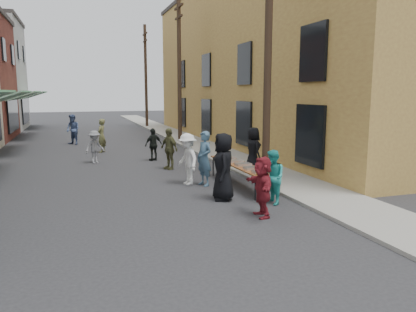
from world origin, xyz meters
TOP-DOWN VIEW (x-y plane):
  - ground at (0.00, 0.00)m, footprint 120.00×120.00m
  - sidewalk at (5.00, 15.00)m, footprint 2.20×60.00m
  - building_ochre at (11.10, 14.00)m, footprint 10.00×28.00m
  - utility_pole_near at (4.30, 3.00)m, footprint 0.26×0.26m
  - utility_pole_mid at (4.30, 15.00)m, footprint 0.26×0.26m
  - utility_pole_far at (4.30, 27.00)m, footprint 0.26×0.26m
  - serving_table at (3.20, 2.73)m, footprint 0.70×4.00m
  - catering_tray_sausage at (3.20, 1.08)m, footprint 0.50×0.33m
  - catering_tray_foil_b at (3.20, 1.73)m, footprint 0.50×0.33m
  - catering_tray_buns at (3.20, 2.43)m, footprint 0.50×0.33m
  - catering_tray_foil_d at (3.20, 3.13)m, footprint 0.50×0.33m
  - catering_tray_buns_end at (3.20, 3.83)m, footprint 0.50×0.33m
  - condiment_jar_a at (2.98, 0.78)m, footprint 0.07×0.07m
  - condiment_jar_b at (2.98, 0.88)m, footprint 0.07×0.07m
  - condiment_jar_c at (2.98, 0.98)m, footprint 0.07×0.07m
  - cup_stack at (3.40, 0.83)m, footprint 0.08×0.08m
  - guest_front_a at (2.05, 1.22)m, footprint 0.85×1.09m
  - guest_front_b at (2.10, 3.18)m, footprint 0.63×0.78m
  - guest_front_c at (3.20, 0.34)m, footprint 0.59×0.75m
  - guest_front_d at (1.60, 3.51)m, footprint 0.85×1.24m
  - guest_front_e at (1.63, 6.43)m, footprint 0.80×1.07m
  - guest_queue_back at (2.42, -0.62)m, footprint 0.63×1.48m
  - server at (4.35, 4.16)m, footprint 0.58×0.87m
  - passerby_left at (-1.19, 8.90)m, footprint 1.08×0.94m
  - passerby_mid at (1.41, 8.69)m, footprint 0.95×0.67m
  - passerby_right at (-0.67, 12.17)m, footprint 0.67×0.76m
  - passerby_far at (-2.08, 16.03)m, footprint 1.10×1.12m

SIDE VIEW (x-z plane):
  - ground at x=0.00m, z-range 0.00..0.00m
  - sidewalk at x=5.00m, z-range 0.00..0.10m
  - serving_table at x=3.20m, z-range 0.34..1.09m
  - passerby_left at x=-1.19m, z-range 0.00..1.46m
  - passerby_mid at x=1.41m, z-range 0.00..1.50m
  - guest_front_c at x=3.20m, z-range 0.00..1.54m
  - guest_queue_back at x=2.42m, z-range 0.00..1.55m
  - catering_tray_sausage at x=3.20m, z-range 0.75..0.83m
  - catering_tray_foil_b at x=3.20m, z-range 0.75..0.83m
  - catering_tray_buns at x=3.20m, z-range 0.75..0.83m
  - catering_tray_foil_d at x=3.20m, z-range 0.75..0.83m
  - catering_tray_buns_end at x=3.20m, z-range 0.75..0.83m
  - condiment_jar_a at x=2.98m, z-range 0.75..0.83m
  - condiment_jar_b at x=2.98m, z-range 0.75..0.83m
  - condiment_jar_c at x=2.98m, z-range 0.75..0.83m
  - cup_stack at x=3.40m, z-range 0.75..0.87m
  - guest_front_e at x=1.63m, z-range 0.00..1.69m
  - guest_front_d at x=1.60m, z-range 0.00..1.76m
  - passerby_right at x=-0.67m, z-range 0.00..1.76m
  - passerby_far at x=-2.08m, z-range 0.00..1.82m
  - guest_front_b at x=2.10m, z-range 0.00..1.85m
  - server at x=4.35m, z-range 0.10..1.84m
  - guest_front_a at x=2.05m, z-range 0.00..1.97m
  - utility_pole_near at x=4.30m, z-range 0.00..9.00m
  - utility_pole_mid at x=4.30m, z-range 0.00..9.00m
  - utility_pole_far at x=4.30m, z-range 0.00..9.00m
  - building_ochre at x=11.10m, z-range 0.00..10.00m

